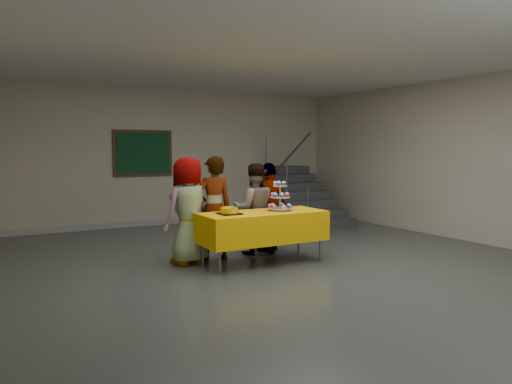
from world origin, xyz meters
TOP-DOWN VIEW (x-y plane):
  - room_shell at (0.00, 0.02)m, footprint 10.00×10.04m
  - bake_table at (-0.19, 0.61)m, footprint 1.88×0.78m
  - cupcake_stand at (0.12, 0.63)m, footprint 0.38×0.38m
  - bear_cake at (-0.73, 0.62)m, footprint 0.32×0.36m
  - schoolchild_a at (-1.15, 1.15)m, footprint 0.90×0.74m
  - schoolchild_b at (-0.73, 1.18)m, footprint 0.60×0.41m
  - schoolchild_c at (0.02, 1.26)m, footprint 0.84×0.73m
  - schoolchild_d at (0.37, 1.34)m, footprint 0.93×0.66m
  - staircase at (2.70, 4.13)m, footprint 1.30×2.40m
  - noticeboard at (-0.67, 4.96)m, footprint 1.30×0.05m

SIDE VIEW (x-z plane):
  - staircase at x=2.70m, z-range -0.53..1.51m
  - bake_table at x=-0.19m, z-range 0.17..0.94m
  - schoolchild_c at x=0.02m, z-range 0.00..1.47m
  - schoolchild_d at x=0.37m, z-range 0.00..1.47m
  - schoolchild_a at x=-1.15m, z-range 0.00..1.58m
  - schoolchild_b at x=-0.73m, z-range 0.00..1.59m
  - bear_cake at x=-0.73m, z-range 0.77..0.89m
  - cupcake_stand at x=0.12m, z-range 0.73..1.18m
  - noticeboard at x=-0.67m, z-range 1.10..2.10m
  - room_shell at x=0.00m, z-range 0.62..3.64m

